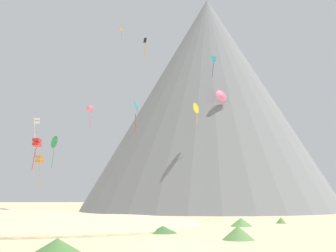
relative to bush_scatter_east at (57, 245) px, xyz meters
The scene contains 19 objects.
ground_plane 8.04m from the bush_scatter_east, 25.52° to the left, with size 400.00×400.00×0.00m, color #C6B284.
dune_foreground_right 18.34m from the bush_scatter_east, 91.75° to the left, with size 27.86×17.05×2.94m, color #CCBA8E.
bush_scatter_east is the anchor object (origin of this frame).
bush_ridge_crest 15.26m from the bush_scatter_east, 61.84° to the left, with size 2.64×2.64×0.66m, color #386633.
bush_far_right 14.22m from the bush_scatter_east, 28.37° to the left, with size 2.50×2.50×1.06m, color #568442.
bush_near_left 27.32m from the bush_scatter_east, 53.21° to the left, with size 2.49×2.49×0.93m, color #568442.
bush_low_patch 34.89m from the bush_scatter_east, 50.01° to the left, with size 1.32×1.32×0.73m, color #568442.
rock_massif 81.26m from the bush_scatter_east, 73.93° to the left, with size 78.07×78.07×49.73m.
kite_rainbow_mid 64.80m from the bush_scatter_east, 69.38° to the left, with size 2.66×2.00×5.33m.
kite_pink_mid 48.02m from the bush_scatter_east, 93.26° to the left, with size 1.21×0.33×3.97m.
kite_orange_low 58.77m from the bush_scatter_east, 102.56° to the left, with size 1.52×1.51×5.73m.
kite_gold_high 72.73m from the bush_scatter_east, 88.50° to the left, with size 0.51×0.98×2.73m.
kite_yellow_mid 58.78m from the bush_scatter_east, 73.50° to the left, with size 1.63×1.92×4.19m.
kite_teal_low 28.45m from the bush_scatter_east, 78.84° to the left, with size 0.80×1.81×4.47m.
kite_cyan_mid 41.04m from the bush_scatter_east, 64.16° to the left, with size 0.62×0.21×3.00m.
kite_red_low 27.91m from the bush_scatter_east, 104.82° to the left, with size 1.01×1.04×3.62m.
kite_green_low 50.46m from the bush_scatter_east, 100.03° to the left, with size 1.77×2.03×5.42m.
kite_black_high 61.49m from the bush_scatter_east, 83.07° to the left, with size 0.64×0.58×3.72m.
kite_white_low 40.92m from the bush_scatter_east, 104.07° to the left, with size 0.98×1.01×4.87m.
Camera 1 is at (-2.82, -31.90, 3.36)m, focal length 48.92 mm.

